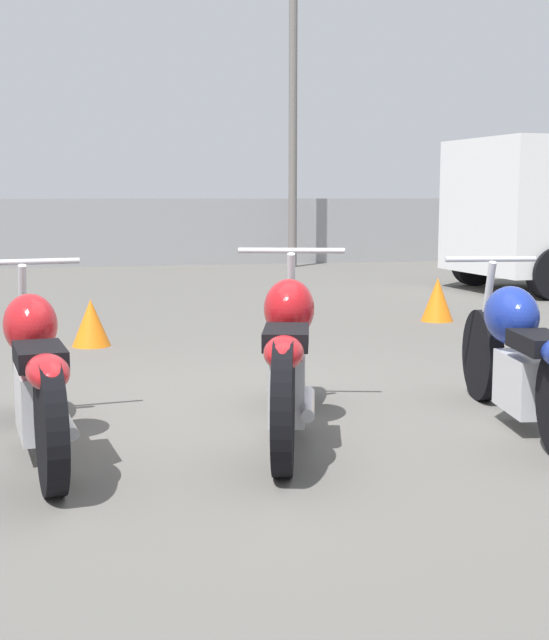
{
  "coord_description": "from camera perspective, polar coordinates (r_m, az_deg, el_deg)",
  "views": [
    {
      "loc": [
        -1.08,
        -5.21,
        1.39
      ],
      "look_at": [
        0.0,
        -0.11,
        0.65
      ],
      "focal_mm": 50.0,
      "sensor_mm": 36.0,
      "label": 1
    }
  ],
  "objects": [
    {
      "name": "motorcycle_slot_2",
      "position": [
        5.11,
        0.88,
        -2.47
      ],
      "size": [
        0.83,
        2.16,
        1.05
      ],
      "rotation": [
        0.0,
        0.0,
        -0.26
      ],
      "color": "black",
      "rests_on": "ground_plane"
    },
    {
      "name": "ground_plane",
      "position": [
        5.5,
        -0.23,
        -6.57
      ],
      "size": [
        60.0,
        60.0,
        0.0
      ],
      "primitive_type": "plane",
      "color": "#5B5954"
    },
    {
      "name": "traffic_cone_near",
      "position": [
        8.35,
        -11.66,
        -0.16
      ],
      "size": [
        0.35,
        0.35,
        0.44
      ],
      "color": "orange",
      "rests_on": "ground_plane"
    },
    {
      "name": "motorcycle_slot_3",
      "position": [
        5.5,
        15.53,
        -2.21
      ],
      "size": [
        0.6,
        2.02,
        0.98
      ],
      "rotation": [
        0.0,
        0.0,
        -0.13
      ],
      "color": "black",
      "rests_on": "ground_plane"
    },
    {
      "name": "light_pole_left",
      "position": [
        17.26,
        1.2,
        16.18
      ],
      "size": [
        0.7,
        0.35,
        6.34
      ],
      "color": "slate",
      "rests_on": "ground_plane"
    },
    {
      "name": "motorcycle_slot_1",
      "position": [
        4.95,
        -15.02,
        -3.42
      ],
      "size": [
        0.68,
        2.14,
        1.0
      ],
      "rotation": [
        0.0,
        0.0,
        0.14
      ],
      "color": "black",
      "rests_on": "ground_plane"
    },
    {
      "name": "traffic_cone_far",
      "position": [
        9.96,
        10.39,
        1.3
      ],
      "size": [
        0.35,
        0.35,
        0.48
      ],
      "color": "orange",
      "rests_on": "ground_plane"
    },
    {
      "name": "fence_back",
      "position": [
        17.49,
        -8.45,
        5.56
      ],
      "size": [
        40.0,
        0.04,
        1.3
      ],
      "color": "gray",
      "rests_on": "ground_plane"
    }
  ]
}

